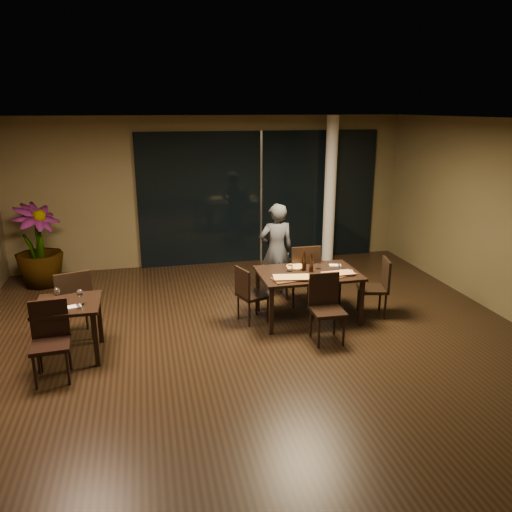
# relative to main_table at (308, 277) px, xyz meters

# --- Properties ---
(ground) EXTENTS (8.00, 8.00, 0.00)m
(ground) POSITION_rel_main_table_xyz_m (-1.00, -0.80, -0.68)
(ground) COLOR black
(ground) RESTS_ON ground
(wall_back) EXTENTS (8.00, 0.10, 3.00)m
(wall_back) POSITION_rel_main_table_xyz_m (-1.00, 3.25, 0.82)
(wall_back) COLOR #4B4228
(wall_back) RESTS_ON ground
(wall_front) EXTENTS (8.00, 0.10, 3.00)m
(wall_front) POSITION_rel_main_table_xyz_m (-1.00, -4.85, 0.82)
(wall_front) COLOR #4B4228
(wall_front) RESTS_ON ground
(ceiling) EXTENTS (8.00, 8.00, 0.04)m
(ceiling) POSITION_rel_main_table_xyz_m (-1.00, -0.80, 2.34)
(ceiling) COLOR white
(ceiling) RESTS_ON wall_back
(window_panel) EXTENTS (5.00, 0.06, 2.70)m
(window_panel) POSITION_rel_main_table_xyz_m (0.00, 3.16, 0.67)
(window_panel) COLOR black
(window_panel) RESTS_ON ground
(column) EXTENTS (0.24, 0.24, 3.00)m
(column) POSITION_rel_main_table_xyz_m (1.40, 2.85, 0.82)
(column) COLOR silver
(column) RESTS_ON ground
(main_table) EXTENTS (1.50, 1.00, 0.75)m
(main_table) POSITION_rel_main_table_xyz_m (0.00, 0.00, 0.00)
(main_table) COLOR black
(main_table) RESTS_ON ground
(side_table) EXTENTS (0.80, 0.80, 0.75)m
(side_table) POSITION_rel_main_table_xyz_m (-3.40, -0.50, -0.05)
(side_table) COLOR black
(side_table) RESTS_ON ground
(chair_main_far) EXTENTS (0.48, 0.48, 1.03)m
(chair_main_far) POSITION_rel_main_table_xyz_m (0.10, 0.54, -0.10)
(chair_main_far) COLOR black
(chair_main_far) RESTS_ON ground
(chair_main_near) EXTENTS (0.45, 0.45, 0.94)m
(chair_main_near) POSITION_rel_main_table_xyz_m (0.01, -0.74, -0.15)
(chair_main_near) COLOR black
(chair_main_near) RESTS_ON ground
(chair_main_left) EXTENTS (0.51, 0.51, 0.87)m
(chair_main_left) POSITION_rel_main_table_xyz_m (-0.92, 0.07, -0.19)
(chair_main_left) COLOR black
(chair_main_left) RESTS_ON ground
(chair_main_right) EXTENTS (0.51, 0.51, 0.92)m
(chair_main_right) POSITION_rel_main_table_xyz_m (1.10, -0.13, -0.16)
(chair_main_right) COLOR black
(chair_main_right) RESTS_ON ground
(chair_side_far) EXTENTS (0.59, 0.59, 1.03)m
(chair_side_far) POSITION_rel_main_table_xyz_m (-3.40, 0.00, -0.10)
(chair_side_far) COLOR black
(chair_side_far) RESTS_ON ground
(chair_side_near) EXTENTS (0.47, 0.47, 0.95)m
(chair_side_near) POSITION_rel_main_table_xyz_m (-3.55, -0.99, -0.14)
(chair_side_near) COLOR black
(chair_side_near) RESTS_ON ground
(diner) EXTENTS (0.56, 0.39, 1.62)m
(diner) POSITION_rel_main_table_xyz_m (-0.23, 1.04, 0.14)
(diner) COLOR #2F3134
(diner) RESTS_ON ground
(potted_plant) EXTENTS (1.16, 1.16, 1.51)m
(potted_plant) POSITION_rel_main_table_xyz_m (-4.28, 2.50, 0.08)
(potted_plant) COLOR #1E4818
(potted_plant) RESTS_ON ground
(pizza_board_left) EXTENTS (0.61, 0.37, 0.01)m
(pizza_board_left) POSITION_rel_main_table_xyz_m (-0.34, -0.26, 0.08)
(pizza_board_left) COLOR #3F2414
(pizza_board_left) RESTS_ON main_table
(pizza_board_right) EXTENTS (0.60, 0.43, 0.01)m
(pizza_board_right) POSITION_rel_main_table_xyz_m (0.38, -0.23, 0.08)
(pizza_board_right) COLOR #4A2B17
(pizza_board_right) RESTS_ON main_table
(oblong_pizza_left) EXTENTS (0.56, 0.32, 0.02)m
(oblong_pizza_left) POSITION_rel_main_table_xyz_m (-0.34, -0.26, 0.10)
(oblong_pizza_left) COLOR maroon
(oblong_pizza_left) RESTS_ON pizza_board_left
(oblong_pizza_right) EXTENTS (0.46, 0.24, 0.02)m
(oblong_pizza_right) POSITION_rel_main_table_xyz_m (0.38, -0.23, 0.10)
(oblong_pizza_right) COLOR maroon
(oblong_pizza_right) RESTS_ON pizza_board_right
(round_pizza) EXTENTS (0.30, 0.30, 0.01)m
(round_pizza) POSITION_rel_main_table_xyz_m (-0.11, 0.27, 0.08)
(round_pizza) COLOR #BB3F14
(round_pizza) RESTS_ON main_table
(bottle_a) EXTENTS (0.07, 0.07, 0.30)m
(bottle_a) POSITION_rel_main_table_xyz_m (-0.04, 0.09, 0.22)
(bottle_a) COLOR black
(bottle_a) RESTS_ON main_table
(bottle_b) EXTENTS (0.06, 0.06, 0.29)m
(bottle_b) POSITION_rel_main_table_xyz_m (0.05, 0.01, 0.22)
(bottle_b) COLOR black
(bottle_b) RESTS_ON main_table
(bottle_c) EXTENTS (0.07, 0.07, 0.30)m
(bottle_c) POSITION_rel_main_table_xyz_m (-0.04, 0.11, 0.23)
(bottle_c) COLOR black
(bottle_c) RESTS_ON main_table
(tumbler_left) EXTENTS (0.08, 0.08, 0.10)m
(tumbler_left) POSITION_rel_main_table_xyz_m (-0.26, 0.11, 0.12)
(tumbler_left) COLOR white
(tumbler_left) RESTS_ON main_table
(tumbler_right) EXTENTS (0.07, 0.07, 0.09)m
(tumbler_right) POSITION_rel_main_table_xyz_m (0.20, 0.12, 0.12)
(tumbler_right) COLOR white
(tumbler_right) RESTS_ON main_table
(napkin_near) EXTENTS (0.20, 0.13, 0.01)m
(napkin_near) POSITION_rel_main_table_xyz_m (0.58, -0.10, 0.08)
(napkin_near) COLOR white
(napkin_near) RESTS_ON main_table
(napkin_far) EXTENTS (0.20, 0.14, 0.01)m
(napkin_far) POSITION_rel_main_table_xyz_m (0.51, 0.21, 0.08)
(napkin_far) COLOR white
(napkin_far) RESTS_ON main_table
(wine_glass_a) EXTENTS (0.07, 0.07, 0.16)m
(wine_glass_a) POSITION_rel_main_table_xyz_m (-3.53, -0.39, 0.16)
(wine_glass_a) COLOR white
(wine_glass_a) RESTS_ON side_table
(wine_glass_b) EXTENTS (0.08, 0.08, 0.19)m
(wine_glass_b) POSITION_rel_main_table_xyz_m (-3.22, -0.59, 0.17)
(wine_glass_b) COLOR white
(wine_glass_b) RESTS_ON side_table
(side_napkin) EXTENTS (0.21, 0.16, 0.01)m
(side_napkin) POSITION_rel_main_table_xyz_m (-3.31, -0.67, 0.08)
(side_napkin) COLOR white
(side_napkin) RESTS_ON side_table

